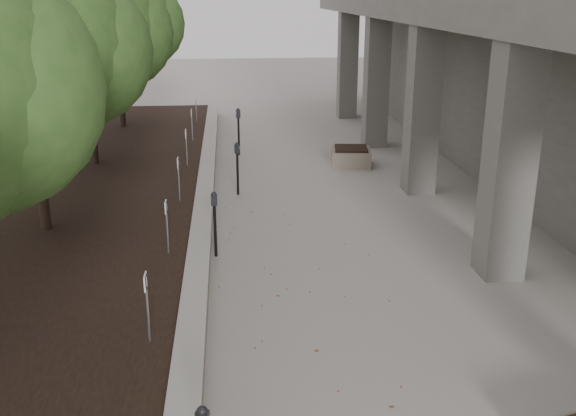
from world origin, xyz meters
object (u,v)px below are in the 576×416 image
parking_meter_3 (215,224)px  parking_meter_5 (239,132)px  parking_meter_4 (238,169)px  crabapple_tree_5 (117,43)px  planter_back (351,156)px  crabapple_tree_4 (85,58)px  crabapple_tree_3 (29,86)px

parking_meter_3 → parking_meter_5: bearing=77.3°
parking_meter_3 → parking_meter_4: size_ratio=0.97×
parking_meter_5 → parking_meter_3: bearing=-104.3°
crabapple_tree_5 → planter_back: crabapple_tree_5 is taller
crabapple_tree_5 → planter_back: (7.01, -4.34, -2.86)m
crabapple_tree_4 → planter_back: bearing=5.4°
parking_meter_3 → parking_meter_4: 3.88m
crabapple_tree_5 → parking_meter_3: crabapple_tree_5 is taller
crabapple_tree_5 → parking_meter_5: size_ratio=3.80×
parking_meter_5 → planter_back: 3.53m
planter_back → crabapple_tree_5: bearing=148.3°
parking_meter_4 → parking_meter_5: size_ratio=0.91×
parking_meter_3 → parking_meter_4: (0.49, 3.85, 0.02)m
crabapple_tree_4 → parking_meter_4: bearing=-27.0°
crabapple_tree_3 → crabapple_tree_4: (0.00, 5.00, 0.00)m
crabapple_tree_3 → planter_back: 9.46m
crabapple_tree_3 → parking_meter_3: 4.16m
crabapple_tree_3 → parking_meter_5: bearing=61.7°
crabapple_tree_4 → crabapple_tree_5: 5.00m
crabapple_tree_3 → planter_back: size_ratio=4.96×
parking_meter_4 → parking_meter_5: (0.11, 4.06, 0.06)m
crabapple_tree_3 → parking_meter_4: (3.74, 3.10, -2.47)m
crabapple_tree_3 → crabapple_tree_5: bearing=90.0°
parking_meter_5 → planter_back: parking_meter_5 is taller
parking_meter_3 → parking_meter_5: 7.94m
parking_meter_5 → planter_back: bearing=-35.2°
crabapple_tree_3 → parking_meter_3: size_ratio=4.28×
planter_back → crabapple_tree_4: bearing=-174.6°
crabapple_tree_5 → crabapple_tree_3: bearing=-90.0°
parking_meter_4 → planter_back: 4.18m
parking_meter_3 → planter_back: 7.45m
crabapple_tree_3 → planter_back: bearing=38.9°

